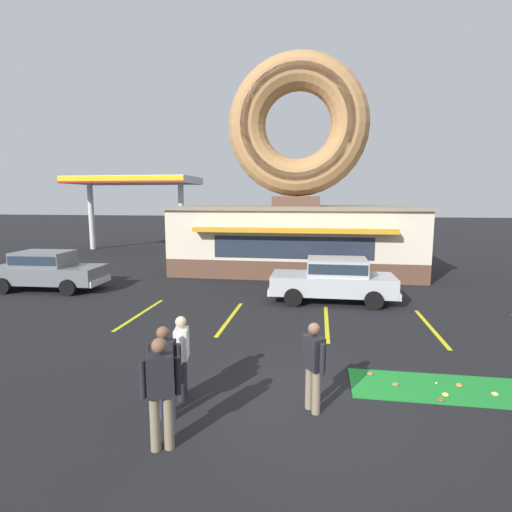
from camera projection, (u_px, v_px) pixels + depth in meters
The scene contains 22 objects.
ground_plane at pixel (299, 404), 7.31m from camera, with size 160.00×160.00×0.00m, color black.
donut_shop_building at pixel (297, 199), 20.55m from camera, with size 12.30×6.75×10.96m.
putting_mat at pixel (470, 390), 7.80m from camera, with size 4.60×1.30×0.03m, color #1E842D.
mini_donut_near_left at pixel (445, 395), 7.56m from camera, with size 0.13×0.13×0.04m, color #E5C666.
mini_donut_near_right at pixel (370, 374), 8.45m from camera, with size 0.13×0.13×0.04m, color #A5724C.
mini_donut_mid_left at pixel (395, 384), 7.98m from camera, with size 0.13×0.13×0.04m, color #A5724C.
mini_donut_mid_right at pixel (495, 394), 7.59m from camera, with size 0.13×0.13×0.04m, color #E5C666.
mini_donut_far_centre at pixel (459, 385), 7.94m from camera, with size 0.13×0.13×0.04m, color #D17F47.
mini_donut_far_right at pixel (441, 400), 7.37m from camera, with size 0.13×0.13×0.04m, color brown.
golf_ball at pixel (436, 383), 8.02m from camera, with size 0.04×0.04×0.04m, color white.
car_grey at pixel (47, 269), 16.40m from camera, with size 4.64×2.14×1.60m.
car_silver at pixel (334, 278), 14.48m from camera, with size 4.57×2.00×1.60m.
pedestrian_blue_sweater_man at pixel (182, 353), 7.42m from camera, with size 0.31×0.59×1.59m.
pedestrian_hooded_kid at pixel (164, 368), 6.69m from camera, with size 0.59×0.28×1.63m.
pedestrian_leather_jacket_man at pixel (313, 363), 6.95m from camera, with size 0.42×0.49×1.61m.
pedestrian_clipboard_woman at pixel (161, 388), 5.85m from camera, with size 0.56×0.37×1.74m.
trash_bin at pixel (180, 266), 19.44m from camera, with size 0.57×0.57×0.97m.
gas_station_canopy at pixel (134, 183), 28.77m from camera, with size 9.00×4.46×5.30m.
parking_stripe_far_left at pixel (141, 314), 13.04m from camera, with size 0.12×3.60×0.01m, color yellow.
parking_stripe_left at pixel (230, 318), 12.57m from camera, with size 0.12×3.60×0.01m, color yellow.
parking_stripe_mid_left at pixel (327, 323), 12.11m from camera, with size 0.12×3.60×0.01m, color yellow.
parking_stripe_centre at pixel (431, 327), 11.65m from camera, with size 0.12×3.60×0.01m, color yellow.
Camera 1 is at (0.29, -6.89, 3.72)m, focal length 28.00 mm.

